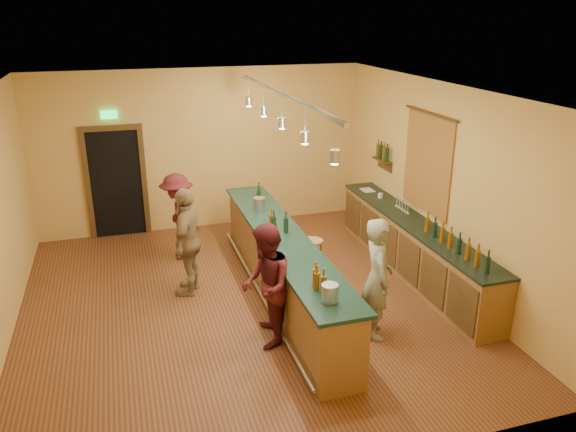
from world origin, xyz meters
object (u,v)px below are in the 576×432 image
object	(u,v)px
customer_c	(178,217)
bar_stool	(313,248)
bartender	(377,278)
customer_b	(188,241)
customer_a	(266,286)
back_counter	(413,247)
tasting_bar	(282,263)

from	to	relation	value
customer_c	bar_stool	xyz separation A→B (m)	(1.99, -1.54, -0.22)
bartender	customer_b	bearing A→B (deg)	60.70
customer_a	customer_c	world-z (taller)	customer_a
back_counter	customer_b	bearing A→B (deg)	172.77
customer_b	bar_stool	bearing A→B (deg)	108.32
tasting_bar	customer_a	size ratio (longest dim) A/B	3.04
bar_stool	customer_a	bearing A→B (deg)	-127.17
bartender	bar_stool	xyz separation A→B (m)	(-0.27, 1.85, -0.30)
customer_a	customer_b	xyz separation A→B (m)	(-0.79, 1.75, 0.02)
tasting_bar	customer_b	xyz separation A→B (m)	(-1.34, 0.65, 0.26)
customer_c	bar_stool	distance (m)	2.53
back_counter	bartender	bearing A→B (deg)	-132.71
back_counter	tasting_bar	size ratio (longest dim) A/B	0.89
tasting_bar	bar_stool	xyz separation A→B (m)	(0.66, 0.49, -0.05)
customer_a	customer_b	distance (m)	1.92
customer_c	bartender	bearing A→B (deg)	35.44
customer_b	bar_stool	distance (m)	2.03
customer_b	back_counter	bearing A→B (deg)	105.52
tasting_bar	customer_b	bearing A→B (deg)	154.13
customer_a	customer_c	distance (m)	3.23
tasting_bar	bartender	size ratio (longest dim) A/B	2.99
customer_b	bar_stool	xyz separation A→B (m)	(2.00, -0.15, -0.31)
customer_a	customer_b	size ratio (longest dim) A/B	0.97
bartender	bar_stool	world-z (taller)	bartender
customer_b	customer_c	bearing A→B (deg)	-157.50
tasting_bar	bartender	world-z (taller)	bartender
customer_a	bar_stool	bearing A→B (deg)	154.96
bartender	bar_stool	distance (m)	1.89
bartender	customer_a	xyz separation A→B (m)	(-1.48, 0.25, -0.01)
customer_a	tasting_bar	bearing A→B (deg)	165.69
customer_a	back_counter	bearing A→B (deg)	126.08
customer_c	customer_a	bearing A→B (deg)	15.75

